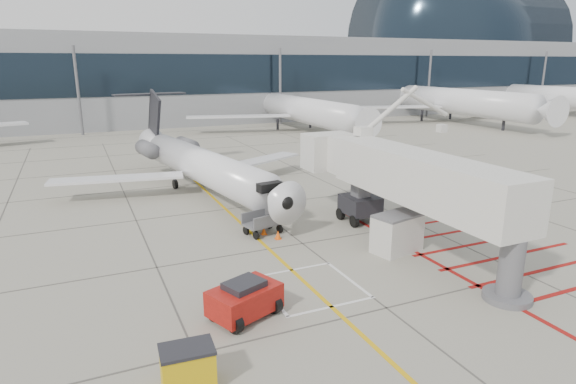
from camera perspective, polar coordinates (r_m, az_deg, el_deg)
name	(u,v)px	position (r m, az deg, el deg)	size (l,w,h in m)	color
ground_plane	(338,271)	(23.82, 5.96, -9.29)	(260.00, 260.00, 0.00)	gray
regional_jet	(213,152)	(35.08, -8.83, 4.76)	(21.82, 27.52, 7.21)	white
jet_bridge	(420,188)	(25.86, 15.42, 0.47)	(8.32, 17.56, 7.03)	silver
pushback_tug	(245,298)	(19.54, -5.17, -12.41)	(2.74, 1.71, 1.60)	#A61610
spill_bin	(188,367)	(16.14, -11.79, -19.65)	(1.61, 1.07, 1.39)	gold
baggage_cart	(263,223)	(28.37, -3.00, -3.66)	(2.16, 1.37, 1.37)	#57585C
ground_power_unit	(397,233)	(26.33, 12.80, -4.74)	(2.62, 1.53, 2.07)	silver
cone_nose	(278,235)	(27.66, -1.19, -5.10)	(0.36, 0.36, 0.50)	#FF580D
cone_side	(264,231)	(28.39, -2.87, -4.60)	(0.34, 0.34, 0.47)	#DF500B
terminal_building	(195,78)	(91.20, -10.96, 13.10)	(180.00, 28.00, 14.00)	gray
terminal_glass_band	(216,74)	(77.58, -8.53, 13.64)	(180.00, 0.10, 6.00)	black
terminal_dome	(455,43)	(120.20, 19.19, 16.34)	(40.00, 28.00, 28.00)	black
bg_aircraft_c	(300,93)	(71.73, 1.38, 11.66)	(32.83, 36.48, 10.94)	silver
bg_aircraft_d	(447,84)	(87.08, 18.36, 12.07)	(37.69, 41.88, 12.56)	silver
bg_aircraft_e	(557,83)	(106.78, 29.26, 11.21)	(35.96, 39.95, 11.99)	silver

